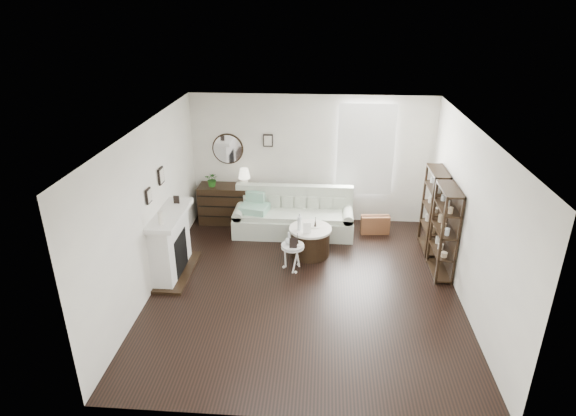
# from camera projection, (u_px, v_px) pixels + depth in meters

# --- Properties ---
(room) EXTENTS (5.50, 5.50, 5.50)m
(room) POSITION_uv_depth(u_px,v_px,m) (347.00, 150.00, 9.82)
(room) COLOR black
(room) RESTS_ON ground
(fireplace) EXTENTS (0.50, 1.40, 1.84)m
(fireplace) POSITION_uv_depth(u_px,v_px,m) (171.00, 245.00, 8.26)
(fireplace) COLOR white
(fireplace) RESTS_ON ground
(shelf_unit_far) EXTENTS (0.30, 0.80, 1.60)m
(shelf_unit_far) POSITION_uv_depth(u_px,v_px,m) (434.00, 210.00, 8.98)
(shelf_unit_far) COLOR black
(shelf_unit_far) RESTS_ON ground
(shelf_unit_near) EXTENTS (0.30, 0.80, 1.60)m
(shelf_unit_near) POSITION_uv_depth(u_px,v_px,m) (444.00, 232.00, 8.15)
(shelf_unit_near) COLOR black
(shelf_unit_near) RESTS_ON ground
(sofa) EXTENTS (2.41, 0.83, 0.93)m
(sofa) POSITION_uv_depth(u_px,v_px,m) (293.00, 218.00, 9.83)
(sofa) COLOR beige
(sofa) RESTS_ON ground
(quilt) EXTENTS (0.63, 0.56, 0.14)m
(quilt) POSITION_uv_depth(u_px,v_px,m) (254.00, 208.00, 9.68)
(quilt) COLOR #227F63
(quilt) RESTS_ON sofa
(suitcase) EXTENTS (0.59, 0.24, 0.38)m
(suitcase) POSITION_uv_depth(u_px,v_px,m) (375.00, 225.00, 9.82)
(suitcase) COLOR brown
(suitcase) RESTS_ON ground
(dresser) EXTENTS (1.23, 0.53, 0.82)m
(dresser) POSITION_uv_depth(u_px,v_px,m) (229.00, 204.00, 10.25)
(dresser) COLOR black
(dresser) RESTS_ON ground
(table_lamp) EXTENTS (0.26, 0.26, 0.39)m
(table_lamp) POSITION_uv_depth(u_px,v_px,m) (244.00, 178.00, 9.98)
(table_lamp) COLOR white
(table_lamp) RESTS_ON dresser
(potted_plant) EXTENTS (0.31, 0.28, 0.31)m
(potted_plant) POSITION_uv_depth(u_px,v_px,m) (212.00, 179.00, 10.00)
(potted_plant) COLOR #205819
(potted_plant) RESTS_ON dresser
(drum_table) EXTENTS (0.79, 0.79, 0.55)m
(drum_table) POSITION_uv_depth(u_px,v_px,m) (310.00, 241.00, 8.97)
(drum_table) COLOR black
(drum_table) RESTS_ON ground
(pedestal_table) EXTENTS (0.41, 0.41, 0.49)m
(pedestal_table) POSITION_uv_depth(u_px,v_px,m) (293.00, 247.00, 8.40)
(pedestal_table) COLOR white
(pedestal_table) RESTS_ON ground
(eiffel_drum) EXTENTS (0.12, 0.12, 0.17)m
(eiffel_drum) POSITION_uv_depth(u_px,v_px,m) (315.00, 223.00, 8.88)
(eiffel_drum) COLOR black
(eiffel_drum) RESTS_ON drum_table
(bottle_drum) EXTENTS (0.08, 0.08, 0.33)m
(bottle_drum) POSITION_uv_depth(u_px,v_px,m) (300.00, 222.00, 8.73)
(bottle_drum) COLOR silver
(bottle_drum) RESTS_ON drum_table
(card_frame_drum) EXTENTS (0.15, 0.07, 0.19)m
(card_frame_drum) POSITION_uv_depth(u_px,v_px,m) (307.00, 228.00, 8.65)
(card_frame_drum) COLOR white
(card_frame_drum) RESTS_ON drum_table
(eiffel_ped) EXTENTS (0.13, 0.13, 0.19)m
(eiffel_ped) POSITION_uv_depth(u_px,v_px,m) (297.00, 239.00, 8.37)
(eiffel_ped) COLOR black
(eiffel_ped) RESTS_ON pedestal_table
(flask_ped) EXTENTS (0.12, 0.12, 0.23)m
(flask_ped) POSITION_uv_depth(u_px,v_px,m) (289.00, 238.00, 8.36)
(flask_ped) COLOR silver
(flask_ped) RESTS_ON pedestal_table
(card_frame_ped) EXTENTS (0.14, 0.06, 0.18)m
(card_frame_ped) POSITION_uv_depth(u_px,v_px,m) (293.00, 243.00, 8.25)
(card_frame_ped) COLOR black
(card_frame_ped) RESTS_ON pedestal_table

